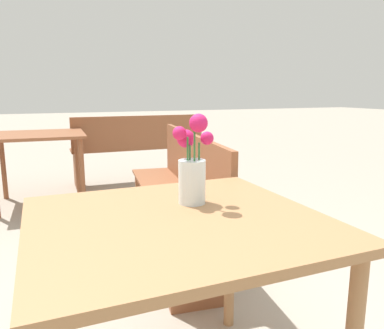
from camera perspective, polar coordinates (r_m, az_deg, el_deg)
name	(u,v)px	position (r m, az deg, el deg)	size (l,w,h in m)	color
table_front	(177,245)	(1.27, -2.32, -12.11)	(0.95, 0.88, 0.73)	#9E7047
flower_vase	(192,171)	(1.36, 0.00, -1.00)	(0.15, 0.16, 0.33)	silver
bench_middle	(180,189)	(2.65, -1.81, -3.70)	(0.57, 1.65, 0.85)	brown
bench_far	(139,147)	(4.71, -8.14, 2.71)	(1.62, 0.38, 0.85)	brown
table_back	(39,144)	(4.05, -22.33, 2.93)	(0.91, 0.84, 0.73)	brown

